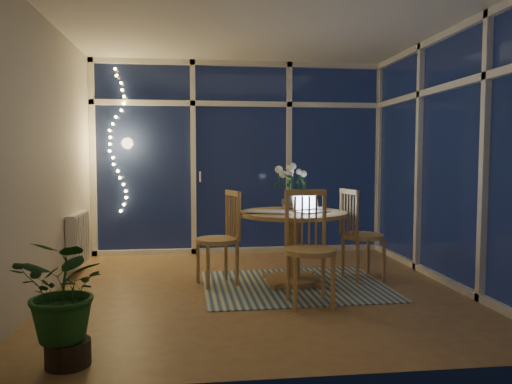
# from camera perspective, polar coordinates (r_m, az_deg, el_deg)

# --- Properties ---
(floor) EXTENTS (4.00, 4.00, 0.00)m
(floor) POSITION_cam_1_polar(r_m,az_deg,el_deg) (5.04, 0.50, -11.06)
(floor) COLOR brown
(floor) RESTS_ON ground
(ceiling) EXTENTS (4.00, 4.00, 0.00)m
(ceiling) POSITION_cam_1_polar(r_m,az_deg,el_deg) (5.04, 0.52, 18.83)
(ceiling) COLOR silver
(ceiling) RESTS_ON wall_back
(wall_back) EXTENTS (4.00, 0.04, 2.60)m
(wall_back) POSITION_cam_1_polar(r_m,az_deg,el_deg) (6.86, -1.70, 3.91)
(wall_back) COLOR beige
(wall_back) RESTS_ON floor
(wall_front) EXTENTS (4.00, 0.04, 2.60)m
(wall_front) POSITION_cam_1_polar(r_m,az_deg,el_deg) (2.90, 5.74, 3.77)
(wall_front) COLOR beige
(wall_front) RESTS_ON floor
(wall_left) EXTENTS (0.04, 4.00, 2.60)m
(wall_left) POSITION_cam_1_polar(r_m,az_deg,el_deg) (5.02, -22.82, 3.57)
(wall_left) COLOR beige
(wall_left) RESTS_ON floor
(wall_right) EXTENTS (0.04, 4.00, 2.60)m
(wall_right) POSITION_cam_1_polar(r_m,az_deg,el_deg) (5.50, 21.66, 3.61)
(wall_right) COLOR beige
(wall_right) RESTS_ON floor
(window_wall_back) EXTENTS (4.00, 0.10, 2.60)m
(window_wall_back) POSITION_cam_1_polar(r_m,az_deg,el_deg) (6.82, -1.67, 3.91)
(window_wall_back) COLOR silver
(window_wall_back) RESTS_ON floor
(window_wall_right) EXTENTS (0.10, 4.00, 2.60)m
(window_wall_right) POSITION_cam_1_polar(r_m,az_deg,el_deg) (5.49, 21.30, 3.62)
(window_wall_right) COLOR silver
(window_wall_right) RESTS_ON floor
(radiator) EXTENTS (0.10, 0.70, 0.58)m
(radiator) POSITION_cam_1_polar(r_m,az_deg,el_deg) (5.94, -19.67, -5.05)
(radiator) COLOR silver
(radiator) RESTS_ON wall_left
(fairy_lights) EXTENTS (0.24, 0.10, 1.85)m
(fairy_lights) POSITION_cam_1_polar(r_m,az_deg,el_deg) (6.79, -15.68, 5.66)
(fairy_lights) COLOR #E8BD5D
(fairy_lights) RESTS_ON window_wall_back
(garden_patio) EXTENTS (12.00, 6.00, 0.10)m
(garden_patio) POSITION_cam_1_polar(r_m,az_deg,el_deg) (9.99, -0.44, -3.89)
(garden_patio) COLOR black
(garden_patio) RESTS_ON ground
(garden_fence) EXTENTS (11.00, 0.08, 1.80)m
(garden_fence) POSITION_cam_1_polar(r_m,az_deg,el_deg) (10.36, -3.51, 1.72)
(garden_fence) COLOR #392115
(garden_fence) RESTS_ON ground
(neighbour_roof) EXTENTS (7.00, 3.00, 2.20)m
(neighbour_roof) POSITION_cam_1_polar(r_m,az_deg,el_deg) (13.39, -3.05, 7.80)
(neighbour_roof) COLOR #32353D
(neighbour_roof) RESTS_ON ground
(garden_shrubs) EXTENTS (0.90, 0.90, 0.90)m
(garden_shrubs) POSITION_cam_1_polar(r_m,az_deg,el_deg) (8.27, -8.13, -2.01)
(garden_shrubs) COLOR #163219
(garden_shrubs) RESTS_ON ground
(rug) EXTENTS (1.88, 1.52, 0.01)m
(rug) POSITION_cam_1_polar(r_m,az_deg,el_deg) (5.18, 4.46, -10.61)
(rug) COLOR beige
(rug) RESTS_ON floor
(dining_table) EXTENTS (1.13, 1.13, 0.75)m
(dining_table) POSITION_cam_1_polar(r_m,az_deg,el_deg) (5.19, 4.26, -6.39)
(dining_table) COLOR olive
(dining_table) RESTS_ON floor
(chair_left) EXTENTS (0.57, 0.57, 0.98)m
(chair_left) POSITION_cam_1_polar(r_m,az_deg,el_deg) (5.11, -4.47, -5.23)
(chair_left) COLOR olive
(chair_left) RESTS_ON floor
(chair_right) EXTENTS (0.54, 0.54, 0.99)m
(chair_right) POSITION_cam_1_polar(r_m,az_deg,el_deg) (5.46, 12.17, -4.68)
(chair_right) COLOR olive
(chair_right) RESTS_ON floor
(chair_front) EXTENTS (0.48, 0.48, 1.03)m
(chair_front) POSITION_cam_1_polar(r_m,az_deg,el_deg) (4.42, 6.20, -6.38)
(chair_front) COLOR olive
(chair_front) RESTS_ON floor
(laptop) EXTENTS (0.41, 0.39, 0.24)m
(laptop) POSITION_cam_1_polar(r_m,az_deg,el_deg) (5.09, 6.42, -1.00)
(laptop) COLOR silver
(laptop) RESTS_ON dining_table
(flower_vase) EXTENTS (0.21, 0.21, 0.21)m
(flower_vase) POSITION_cam_1_polar(r_m,az_deg,el_deg) (5.42, 3.93, -0.82)
(flower_vase) COLOR white
(flower_vase) RESTS_ON dining_table
(bowl) EXTENTS (0.16, 0.16, 0.04)m
(bowl) POSITION_cam_1_polar(r_m,az_deg,el_deg) (5.28, 6.94, -1.91)
(bowl) COLOR silver
(bowl) RESTS_ON dining_table
(newspapers) EXTENTS (0.47, 0.40, 0.02)m
(newspapers) POSITION_cam_1_polar(r_m,az_deg,el_deg) (5.05, 1.59, -2.26)
(newspapers) COLOR silver
(newspapers) RESTS_ON dining_table
(phone) EXTENTS (0.10, 0.06, 0.01)m
(phone) POSITION_cam_1_polar(r_m,az_deg,el_deg) (5.11, 4.56, -2.26)
(phone) COLOR black
(phone) RESTS_ON dining_table
(potted_plant) EXTENTS (0.68, 0.64, 0.76)m
(potted_plant) POSITION_cam_1_polar(r_m,az_deg,el_deg) (3.41, -20.81, -12.12)
(potted_plant) COLOR #19471D
(potted_plant) RESTS_ON floor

